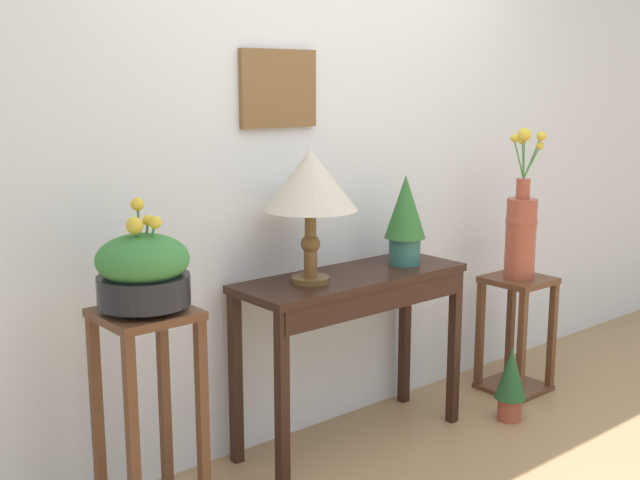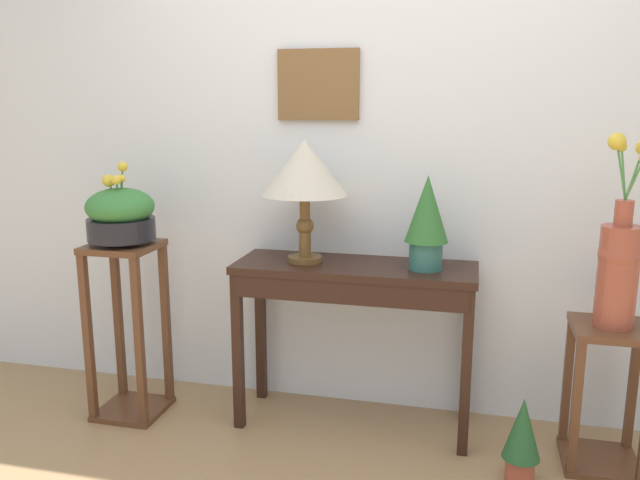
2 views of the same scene
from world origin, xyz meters
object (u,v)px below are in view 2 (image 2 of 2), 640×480
object	(u,v)px
planter_bowl_wide_left	(121,215)
table_lamp	(305,171)
console_table	(354,292)
potted_plant_on_console	(427,218)
flower_vase_tall_right	(619,262)
potted_plant_floor	(522,437)
pedestal_stand_right	(605,396)
pedestal_stand_left	(128,330)

from	to	relation	value
planter_bowl_wide_left	table_lamp	bearing A→B (deg)	9.85
console_table	potted_plant_on_console	size ratio (longest dim) A/B	2.64
flower_vase_tall_right	potted_plant_floor	world-z (taller)	flower_vase_tall_right
potted_plant_on_console	pedestal_stand_right	bearing A→B (deg)	-6.63
pedestal_stand_left	table_lamp	bearing A→B (deg)	9.83
potted_plant_on_console	pedestal_stand_left	size ratio (longest dim) A/B	0.48
pedestal_stand_left	flower_vase_tall_right	distance (m)	2.23
console_table	pedestal_stand_left	distance (m)	1.12
pedestal_stand_right	flower_vase_tall_right	bearing A→B (deg)	-53.38
flower_vase_tall_right	planter_bowl_wide_left	bearing A→B (deg)	-178.81
potted_plant_floor	table_lamp	bearing A→B (deg)	161.38
console_table	pedestal_stand_right	size ratio (longest dim) A/B	1.77
planter_bowl_wide_left	flower_vase_tall_right	size ratio (longest dim) A/B	0.49
potted_plant_on_console	planter_bowl_wide_left	distance (m)	1.42
console_table	potted_plant_on_console	distance (m)	0.48
pedestal_stand_right	planter_bowl_wide_left	bearing A→B (deg)	-178.81
planter_bowl_wide_left	potted_plant_on_console	bearing A→B (deg)	5.47
console_table	table_lamp	distance (m)	0.60
pedestal_stand_left	pedestal_stand_right	size ratio (longest dim) A/B	1.39
pedestal_stand_left	flower_vase_tall_right	bearing A→B (deg)	1.18
console_table	planter_bowl_wide_left	distance (m)	1.15
potted_plant_on_console	potted_plant_floor	xyz separation A→B (m)	(0.43, -0.32, -0.82)
table_lamp	potted_plant_on_console	distance (m)	0.59
potted_plant_on_console	potted_plant_floor	size ratio (longest dim) A/B	1.12
potted_plant_on_console	pedestal_stand_left	xyz separation A→B (m)	(-1.41, -0.13, -0.59)
console_table	potted_plant_floor	size ratio (longest dim) A/B	2.96
pedestal_stand_right	potted_plant_floor	bearing A→B (deg)	-146.17
console_table	pedestal_stand_right	bearing A→B (deg)	-4.21
flower_vase_tall_right	potted_plant_floor	distance (m)	0.80
table_lamp	console_table	bearing A→B (deg)	-5.42
pedestal_stand_left	planter_bowl_wide_left	xyz separation A→B (m)	(-0.00, -0.00, 0.57)
console_table	potted_plant_on_console	xyz separation A→B (m)	(0.32, 0.01, 0.36)
potted_plant_on_console	pedestal_stand_right	size ratio (longest dim) A/B	0.67
console_table	potted_plant_floor	xyz separation A→B (m)	(0.75, -0.31, -0.46)
console_table	pedestal_stand_left	size ratio (longest dim) A/B	1.27
potted_plant_floor	planter_bowl_wide_left	bearing A→B (deg)	174.30
potted_plant_on_console	table_lamp	bearing A→B (deg)	178.64
console_table	planter_bowl_wide_left	size ratio (longest dim) A/B	2.87
pedestal_stand_right	potted_plant_floor	distance (m)	0.43
flower_vase_tall_right	console_table	bearing A→B (deg)	175.78
console_table	table_lamp	xyz separation A→B (m)	(-0.24, 0.02, 0.55)
potted_plant_on_console	pedestal_stand_left	world-z (taller)	potted_plant_on_console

